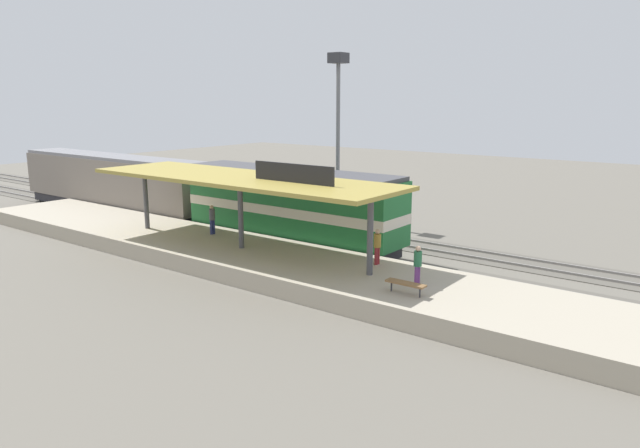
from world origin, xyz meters
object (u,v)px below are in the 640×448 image
platform_bench (406,284)px  passenger_carriage_single (112,182)px  person_walking (212,218)px  light_mast (338,102)px  locomotive (291,206)px  person_waiting (377,245)px  person_boarding (418,263)px

platform_bench → passenger_carriage_single: size_ratio=0.08×
passenger_carriage_single → person_walking: size_ratio=11.70×
platform_bench → light_mast: (13.80, 13.22, 7.05)m
locomotive → passenger_carriage_single: 18.00m
person_waiting → platform_bench: bearing=-133.3°
passenger_carriage_single → light_mast: 18.65m
locomotive → person_waiting: locomotive is taller
locomotive → person_waiting: 8.36m
locomotive → passenger_carriage_single: bearing=90.0°
passenger_carriage_single → person_boarding: passenger_carriage_single is taller
passenger_carriage_single → person_waiting: bearing=-96.5°
locomotive → person_boarding: locomotive is taller
locomotive → light_mast: size_ratio=1.23×
person_walking → person_boarding: bearing=-95.5°
platform_bench → person_waiting: 4.47m
person_waiting → light_mast: bearing=42.9°
passenger_carriage_single → light_mast: (7.80, -15.81, 6.08)m
passenger_carriage_single → person_boarding: size_ratio=11.70×
locomotive → light_mast: (7.80, 2.19, 5.99)m
person_waiting → person_walking: size_ratio=1.00×
platform_bench → passenger_carriage_single: bearing=78.3°
platform_bench → person_walking: size_ratio=0.99×
locomotive → light_mast: bearing=15.7°
passenger_carriage_single → person_waiting: passenger_carriage_single is taller
platform_bench → light_mast: size_ratio=0.15×
platform_bench → person_boarding: 1.45m
platform_bench → person_walking: bearing=79.2°
person_waiting → passenger_carriage_single: bearing=83.5°
locomotive → light_mast: 10.07m
platform_bench → locomotive: 12.61m
locomotive → person_walking: size_ratio=8.44×
person_boarding → passenger_carriage_single: bearing=80.8°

